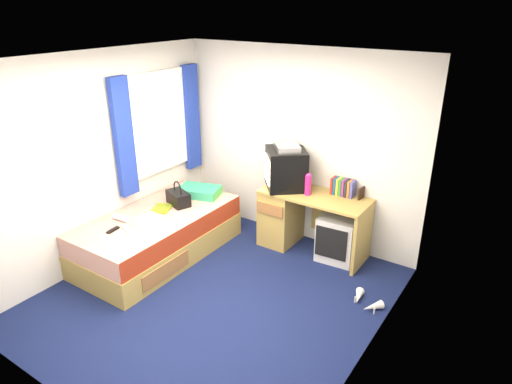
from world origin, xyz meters
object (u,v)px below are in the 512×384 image
Objects in this scene: vcr at (287,147)px; colour_swatch_fan at (127,229)px; magazine at (162,208)px; pillow at (199,191)px; desk at (294,215)px; storage_cube at (339,237)px; water_bottle at (121,218)px; picture_frame at (361,193)px; handbag at (178,198)px; towel at (152,223)px; white_heels at (365,302)px; pink_water_bottle at (308,185)px; crt_tv at (286,169)px; aerosol_can at (308,185)px; remote_control at (113,230)px; bed at (158,235)px.

colour_swatch_fan is (-1.08, -1.59, -0.72)m from vcr.
pillow is at bearing 79.28° from magazine.
storage_cube is at bearing 0.91° from desk.
water_bottle is at bearing -134.39° from desk.
picture_frame reaches higher than water_bottle.
desk is 3.45× the size of handbag.
pillow is 0.98m from towel.
pink_water_bottle is at bearing 148.42° from white_heels.
towel is (-1.03, -1.38, 0.18)m from desk.
handbag reaches higher than towel.
crt_tv is 1.88× the size of white_heels.
pillow is 2.34× the size of colour_swatch_fan.
picture_frame reaches higher than handbag.
storage_cube is 2.97× the size of aerosol_can.
remote_control is at bearing -76.01° from handbag.
white_heels is (2.26, 0.69, -0.55)m from towel.
pillow is 3.22× the size of remote_control.
aerosol_can is 1.59m from handbag.
aerosol_can reaches higher than white_heels.
storage_cube is at bearing 13.33° from pillow.
crt_tv reaches higher than picture_frame.
water_bottle is at bearing -108.44° from magazine.
handbag is 2.36× the size of remote_control.
picture_frame reaches higher than bed.
magazine is at bearing 81.19° from remote_control.
vcr is 2.67× the size of picture_frame.
towel is 0.42m from remote_control.
magazine is at bearing -148.02° from pink_water_bottle.
crt_tv is 2.77× the size of pink_water_bottle.
handbag is at bearing -178.15° from white_heels.
bed is 0.51m from handbag.
desk reaches higher than magazine.
crt_tv is at bearing 49.64° from remote_control.
crt_tv reaches higher than pillow.
water_bottle is (-1.61, -1.47, -0.27)m from aerosol_can.
aerosol_can is at bearing -155.24° from picture_frame.
remote_control is at bearing -133.23° from towel.
desk is at bearing 163.99° from pink_water_bottle.
pillow is at bearing 98.16° from towel.
vcr is at bearing -160.61° from picture_frame.
aerosol_can is 0.53× the size of white_heels.
pillow is at bearing 106.44° from handbag.
bed is 5.31× the size of handbag.
storage_cube is at bearing 0.96° from aerosol_can.
pillow is (0.05, 0.72, 0.33)m from bed.
towel is at bearing 12.13° from water_bottle.
remote_control is (-0.11, -0.10, 0.00)m from colour_swatch_fan.
towel is (-0.89, -1.38, -0.40)m from crt_tv.
towel is (-1.80, -1.56, -0.23)m from picture_frame.
colour_swatch_fan is at bearing 37.93° from remote_control.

